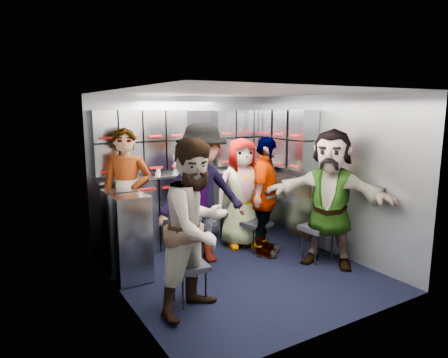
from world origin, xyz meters
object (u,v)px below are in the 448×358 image
jump_seat_mid_left (196,225)px  attendant_arc_d (265,197)px  attendant_arc_e (330,198)px  attendant_arc_b (202,194)px  attendant_standing (127,197)px  attendant_arc_a (197,227)px  jump_seat_near_right (318,230)px  jump_seat_mid_right (256,225)px  jump_seat_center (234,213)px  attendant_arc_c (241,193)px  jump_seat_near_left (189,268)px

jump_seat_mid_left → attendant_arc_d: attendant_arc_d is taller
jump_seat_mid_left → attendant_arc_e: (1.29, -1.06, 0.41)m
attendant_arc_b → attendant_standing: bearing=157.1°
attendant_standing → attendant_arc_a: bearing=-51.5°
jump_seat_mid_left → attendant_arc_a: attendant_arc_a is taller
jump_seat_near_right → attendant_arc_d: size_ratio=0.29×
jump_seat_mid_right → jump_seat_center: bearing=98.5°
jump_seat_mid_left → attendant_arc_c: (0.75, 0.07, 0.33)m
jump_seat_near_left → jump_seat_center: size_ratio=0.80×
jump_seat_mid_right → attendant_arc_d: size_ratio=0.26×
jump_seat_near_left → jump_seat_near_right: 1.92m
jump_seat_center → jump_seat_near_right: (0.54, -1.13, -0.03)m
jump_seat_mid_left → attendant_standing: (-0.81, 0.27, 0.42)m
attendant_arc_a → attendant_arc_b: (0.62, 1.07, 0.04)m
jump_seat_center → attendant_arc_c: bearing=-90.0°
attendant_arc_b → attendant_arc_d: attendant_arc_b is taller
attendant_arc_c → jump_seat_center: bearing=103.4°
jump_seat_center → attendant_arc_a: 2.07m
jump_seat_mid_left → jump_seat_center: (0.75, 0.25, -0.00)m
attendant_arc_b → jump_seat_mid_right: bearing=4.5°
jump_seat_near_left → attendant_standing: (-0.19, 1.33, 0.49)m
jump_seat_mid_left → attendant_arc_b: attendant_arc_b is taller
attendant_arc_a → jump_seat_mid_right: bearing=13.7°
attendant_arc_a → attendant_arc_b: 1.23m
attendant_arc_a → attendant_arc_e: 1.92m
jump_seat_near_left → jump_seat_mid_right: bearing=31.0°
jump_seat_near_right → jump_seat_near_left: bearing=-174.4°
attendant_arc_b → jump_seat_near_right: bearing=-22.4°
attendant_arc_d → jump_seat_mid_left: bearing=113.1°
jump_seat_mid_left → attendant_standing: size_ratio=0.29×
jump_seat_mid_right → attendant_arc_e: 1.10m
attendant_arc_c → attendant_arc_e: attendant_arc_e is taller
attendant_arc_b → attendant_arc_c: (0.75, 0.25, -0.12)m
jump_seat_mid_left → attendant_standing: bearing=161.7°
attendant_standing → attendant_arc_a: size_ratio=1.02×
attendant_standing → jump_seat_mid_left: bearing=13.1°
jump_seat_near_left → attendant_arc_a: (-0.00, -0.18, 0.48)m
attendant_standing → attendant_arc_d: attendant_standing is taller
attendant_arc_a → jump_seat_near_left: bearing=67.7°
jump_seat_center → attendant_arc_a: (-1.37, -1.50, 0.41)m
jump_seat_near_left → attendant_arc_b: 1.20m
jump_seat_near_left → attendant_standing: attendant_standing is taller
jump_seat_center → attendant_arc_c: 0.38m
attendant_arc_c → jump_seat_near_right: bearing=-47.1°
jump_seat_mid_left → attendant_arc_b: 0.48m
jump_seat_near_left → jump_seat_mid_left: jump_seat_mid_left is taller
jump_seat_mid_right → attendant_arc_e: attendant_arc_e is taller
attendant_arc_a → attendant_arc_e: size_ratio=0.99×
jump_seat_mid_left → jump_seat_near_left: bearing=-120.0°
attendant_standing → attendant_arc_a: 1.53m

